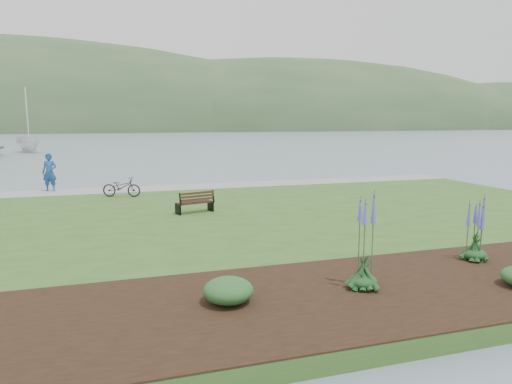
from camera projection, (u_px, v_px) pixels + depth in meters
ground at (198, 221)px, 18.65m from camera, size 600.00×600.00×0.00m
lawn at (207, 227)px, 16.73m from camera, size 34.00×20.00×0.40m
shoreline_path at (176, 188)px, 25.10m from camera, size 34.00×2.20×0.03m
garden_bed at (406, 285)px, 10.21m from camera, size 24.00×4.40×0.04m
far_hillside at (173, 131)px, 184.92m from camera, size 580.00×80.00×38.00m
park_bench at (195, 202)px, 18.24m from camera, size 1.57×0.95×0.91m
person at (49, 169)px, 23.61m from camera, size 0.98×0.79×2.36m
bicycle_a at (122, 187)px, 22.12m from camera, size 1.23×1.96×0.97m
sailboat at (30, 152)px, 58.95m from camera, size 13.59×13.67×26.26m
echium_0 at (365, 248)px, 9.86m from camera, size 0.62×0.62×2.36m
echium_1 at (476, 232)px, 11.91m from camera, size 0.62×0.62×1.80m
shrub_0 at (228, 290)px, 9.16m from camera, size 1.02×1.02×0.51m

